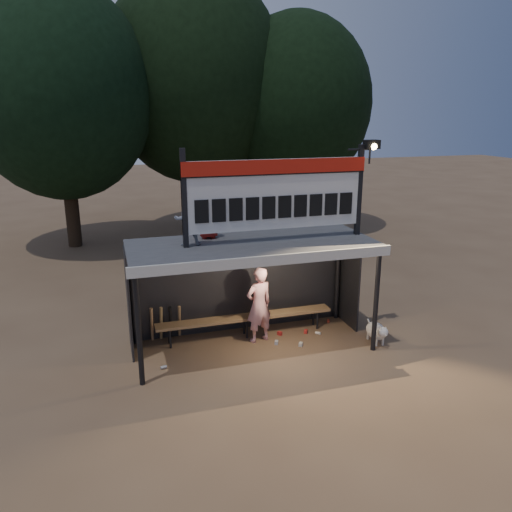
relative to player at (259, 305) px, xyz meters
The scene contains 13 objects.
ground 0.90m from the player, 133.03° to the right, with size 80.00×80.00×0.00m, color brown.
player is the anchor object (origin of this frame).
child_a 2.49m from the player, behind, with size 0.50×0.39×1.04m, color gray.
child_b 2.24m from the player, 159.56° to the left, with size 0.49×0.32×1.00m, color maroon.
dugout_shelter 1.02m from the player, behind, with size 5.10×2.08×2.32m.
scoreboard_assembly 2.51m from the player, 34.91° to the right, with size 4.10×0.27×1.99m.
bench 0.56m from the player, 123.91° to the left, with size 4.00×0.35×0.48m.
tree_left 11.62m from the player, 113.34° to the left, with size 6.46×6.46×9.27m.
tree_mid 12.49m from the player, 86.02° to the left, with size 7.22×7.22×10.36m.
tree_right 12.13m from the player, 65.02° to the left, with size 6.08×6.08×8.72m.
dog 2.63m from the player, 19.55° to the right, with size 0.36×0.81×0.49m.
bats 2.08m from the player, 163.20° to the left, with size 0.68×0.35×0.84m.
litter 0.99m from the player, 13.52° to the right, with size 4.18×1.24×0.08m.
Camera 1 is at (-2.78, -9.38, 4.86)m, focal length 35.00 mm.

